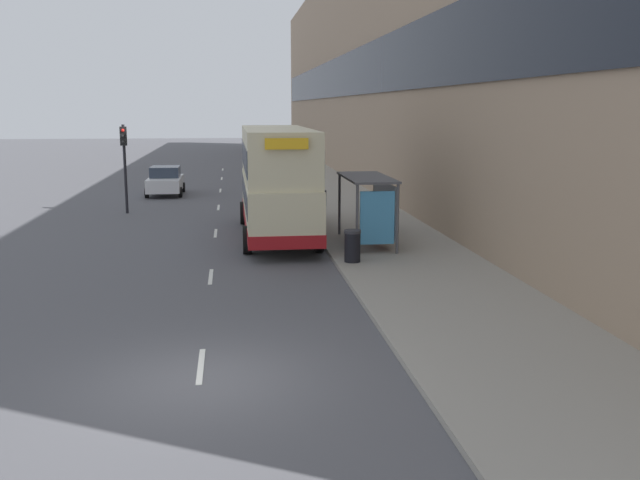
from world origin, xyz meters
The scene contains 18 objects.
ground_plane centered at (0.00, 0.00, 0.00)m, with size 220.00×220.00×0.00m, color #515156.
pavement centered at (6.50, 38.50, 0.07)m, with size 5.00×93.00×0.14m.
terrace_facade centered at (10.49, 38.50, 8.20)m, with size 3.10×93.00×16.41m.
lane_mark_0 centered at (0.00, 0.82, 0.01)m, with size 0.12×2.00×0.01m.
lane_mark_1 centered at (0.00, 8.53, 0.01)m, with size 0.12×2.00×0.01m.
lane_mark_2 centered at (0.00, 16.24, 0.01)m, with size 0.12×2.00×0.01m.
lane_mark_3 centered at (0.00, 23.95, 0.01)m, with size 0.12×2.00×0.01m.
lane_mark_4 centered at (0.00, 31.66, 0.01)m, with size 0.12×2.00×0.01m.
lane_mark_5 centered at (0.00, 39.37, 0.01)m, with size 0.12×2.00×0.01m.
lane_mark_6 centered at (0.00, 47.09, 0.01)m, with size 0.12×2.00×0.01m.
bus_shelter centered at (5.77, 12.27, 1.88)m, with size 1.60×4.20×2.48m.
double_decker_bus_near centered at (2.47, 15.04, 2.28)m, with size 2.85×10.18×4.30m.
car_0 centered at (-3.17, 29.83, 0.83)m, with size 2.09×4.25×1.67m.
pedestrian_at_shelter centered at (6.45, 15.23, 1.01)m, with size 0.34×0.34×1.71m.
pedestrian_1 centered at (4.55, 17.09, 1.00)m, with size 0.33×0.33×1.69m.
pedestrian_2 centered at (7.28, 15.56, 0.95)m, with size 0.31×0.31×1.59m.
litter_bin centered at (4.55, 9.49, 0.67)m, with size 0.55×0.55×1.05m.
traffic_light_far_kerb centered at (-4.40, 22.47, 2.91)m, with size 0.30×0.32×4.29m.
Camera 1 is at (0.69, -12.90, 5.09)m, focal length 40.00 mm.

